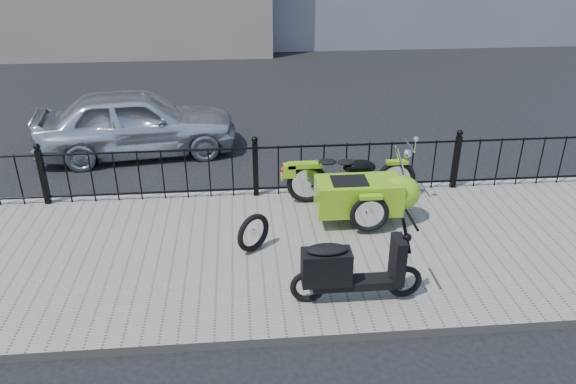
{
  "coord_description": "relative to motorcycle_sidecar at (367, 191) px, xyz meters",
  "views": [
    {
      "loc": [
        -0.23,
        -7.41,
        4.49
      ],
      "look_at": [
        0.43,
        -0.1,
        0.85
      ],
      "focal_mm": 35.0,
      "sensor_mm": 36.0,
      "label": 1
    }
  ],
  "objects": [
    {
      "name": "iron_fence",
      "position": [
        -1.72,
        0.96,
        -0.01
      ],
      "size": [
        14.11,
        0.11,
        1.08
      ],
      "color": "black",
      "rests_on": "sidewalk"
    },
    {
      "name": "ground",
      "position": [
        -1.72,
        -0.34,
        -0.59
      ],
      "size": [
        120.0,
        120.0,
        0.0
      ],
      "primitive_type": "plane",
      "color": "black",
      "rests_on": "ground"
    },
    {
      "name": "sidewalk",
      "position": [
        -1.72,
        -0.84,
        -0.53
      ],
      "size": [
        30.0,
        3.8,
        0.12
      ],
      "primitive_type": "cube",
      "color": "gray",
      "rests_on": "ground"
    },
    {
      "name": "scooter",
      "position": [
        -0.7,
        -2.08,
        -0.04
      ],
      "size": [
        1.67,
        0.49,
        1.13
      ],
      "color": "black",
      "rests_on": "sidewalk"
    },
    {
      "name": "motorcycle_sidecar",
      "position": [
        0.0,
        0.0,
        0.0
      ],
      "size": [
        2.28,
        1.48,
        0.98
      ],
      "color": "black",
      "rests_on": "sidewalk"
    },
    {
      "name": "sedan_car",
      "position": [
        -4.05,
        3.36,
        0.09
      ],
      "size": [
        4.17,
        2.1,
        1.36
      ],
      "primitive_type": "imported",
      "rotation": [
        0.0,
        0.0,
        1.7
      ],
      "color": "silver",
      "rests_on": "ground"
    },
    {
      "name": "spare_tire",
      "position": [
        -1.83,
        -0.83,
        -0.18
      ],
      "size": [
        0.5,
        0.44,
        0.58
      ],
      "primitive_type": "torus",
      "rotation": [
        1.57,
        0.0,
        0.7
      ],
      "color": "black",
      "rests_on": "sidewalk"
    },
    {
      "name": "curb",
      "position": [
        -1.72,
        1.1,
        -0.53
      ],
      "size": [
        30.0,
        0.1,
        0.12
      ],
      "primitive_type": "cube",
      "color": "gray",
      "rests_on": "ground"
    }
  ]
}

